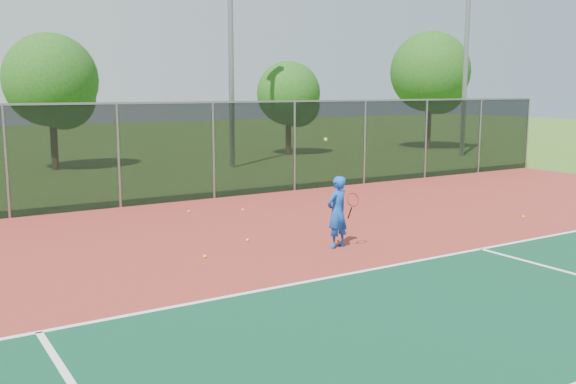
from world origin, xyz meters
The scene contains 14 objects.
ground centered at (0.00, 0.00, 0.00)m, with size 120.00×120.00×0.00m, color #37621C.
court_apron centered at (0.00, 2.00, 0.01)m, with size 30.00×20.00×0.02m, color maroon.
fence_back centered at (0.00, 12.00, 1.56)m, with size 30.00×0.06×3.03m.
tennis_player centered at (-0.51, 4.78, 0.80)m, with size 0.64×0.66×2.38m.
practice_ball_0 centered at (-0.26, 9.58, 0.06)m, with size 0.07×0.07×0.07m, color yellow.
practice_ball_2 centered at (5.63, 4.76, 0.06)m, with size 0.07×0.07×0.07m, color yellow.
practice_ball_3 centered at (-1.65, 10.17, 0.06)m, with size 0.07×0.07×0.07m, color yellow.
practice_ball_4 centered at (-1.90, 6.28, 0.06)m, with size 0.07×0.07×0.07m, color yellow.
practice_ball_5 centered at (-3.31, 5.48, 0.06)m, with size 0.07×0.07×0.07m, color yellow.
floodlight_n centered at (4.28, 19.12, 6.49)m, with size 0.90×0.40×11.45m.
floodlight_ne centered at (16.66, 17.24, 6.49)m, with size 0.90×0.40×11.45m.
tree_back_left centered at (-2.50, 22.21, 3.61)m, with size 3.92×3.92×5.76m.
tree_back_mid centered at (9.42, 22.43, 3.06)m, with size 3.32×3.32×4.87m.
tree_back_right centered at (18.11, 21.05, 4.19)m, with size 4.55×4.55×6.68m.
Camera 1 is at (-8.56, -6.14, 3.40)m, focal length 40.00 mm.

